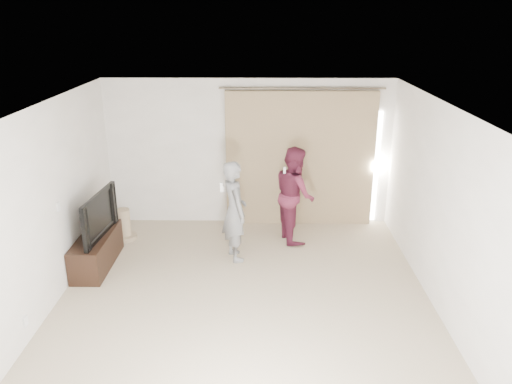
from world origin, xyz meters
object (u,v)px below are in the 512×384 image
person_man (234,211)px  person_woman (295,194)px  tv (92,215)px  tv_console (97,251)px

person_man → person_woman: 1.20m
person_woman → tv: bearing=-161.8°
tv → person_woman: (3.04, 1.00, -0.03)m
tv → person_man: 2.10m
tv_console → person_woman: (3.04, 1.00, 0.56)m
tv_console → person_woman: person_woman is taller
tv → person_woman: 3.20m
tv → person_man: (2.08, 0.28, -0.04)m
tv_console → person_man: 2.17m
tv_console → tv: 0.58m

